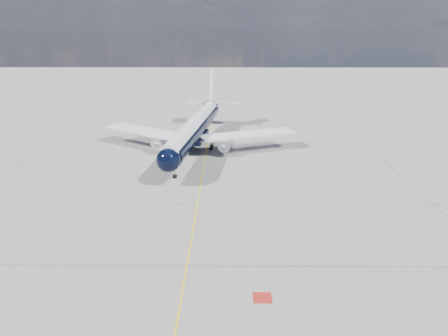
# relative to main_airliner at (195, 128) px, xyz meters

# --- Properties ---
(ground) EXTENTS (320.00, 320.00, 0.00)m
(ground) POSITION_rel_main_airliner_xyz_m (2.03, -5.64, -3.98)
(ground) COLOR gray
(ground) RESTS_ON ground
(taxiway_centerline) EXTENTS (0.16, 160.00, 0.01)m
(taxiway_centerline) POSITION_rel_main_airliner_xyz_m (2.03, -10.64, -3.97)
(taxiway_centerline) COLOR #DDBE0B
(taxiway_centerline) RESTS_ON ground
(red_marking) EXTENTS (1.60, 1.60, 0.01)m
(red_marking) POSITION_rel_main_airliner_xyz_m (8.83, -45.64, -3.97)
(red_marking) COLOR maroon
(red_marking) RESTS_ON ground
(main_airliner) EXTENTS (36.18, 44.32, 12.81)m
(main_airliner) POSITION_rel_main_airliner_xyz_m (0.00, 0.00, 0.00)
(main_airliner) COLOR black
(main_airliner) RESTS_ON ground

